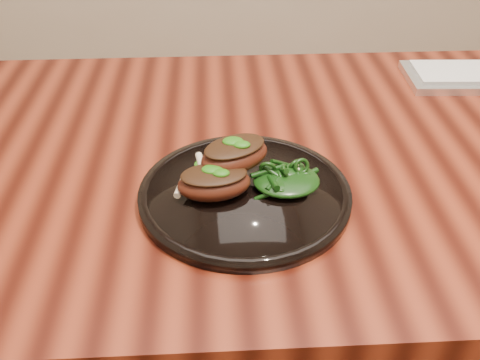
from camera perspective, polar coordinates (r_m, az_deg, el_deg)
The scene contains 6 objects.
desk at distance 0.99m, azimuth 15.81°, elevation -0.39°, with size 1.60×0.80×0.75m.
plate at distance 0.77m, azimuth 0.51°, elevation -1.47°, with size 0.31×0.31×0.02m.
lamb_chop_front at distance 0.74m, azimuth -2.84°, elevation -0.20°, with size 0.11×0.08×0.05m.
lamb_chop_back at distance 0.77m, azimuth -0.64°, elevation 2.79°, with size 0.12×0.11×0.05m.
herb_smear at distance 0.82m, azimuth -2.44°, elevation 1.74°, with size 0.07×0.05×0.00m, color #124807.
greens_heap at distance 0.77m, azimuth 4.98°, elevation 0.36°, with size 0.10×0.09×0.04m.
Camera 1 is at (-0.31, -0.75, 1.22)m, focal length 40.00 mm.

